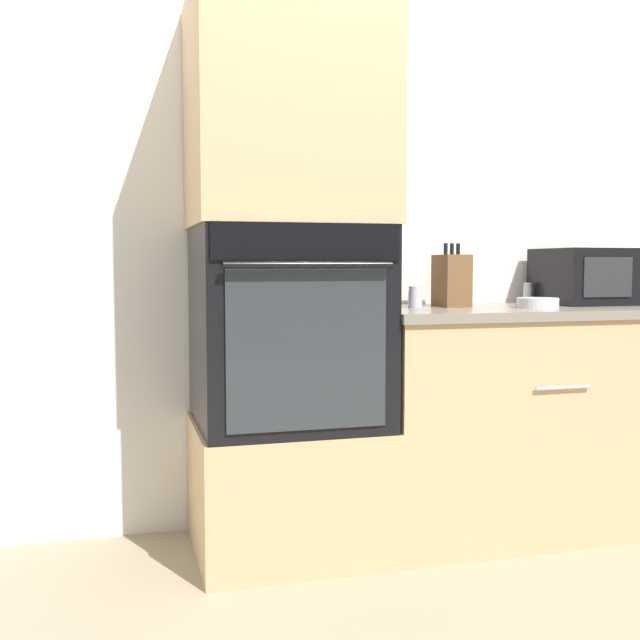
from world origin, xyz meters
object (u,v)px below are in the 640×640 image
object	(u,v)px
microwave	(586,276)
condiment_jar_mid	(415,297)
wall_oven	(288,326)
condiment_jar_near	(528,293)
bowl	(538,303)
knife_block	(451,280)

from	to	relation	value
microwave	condiment_jar_mid	world-z (taller)	microwave
wall_oven	microwave	bearing A→B (deg)	4.17
microwave	condiment_jar_near	size ratio (longest dim) A/B	3.98
wall_oven	bowl	distance (m)	0.98
wall_oven	knife_block	world-z (taller)	wall_oven
microwave	bowl	bearing A→B (deg)	-151.90
microwave	bowl	distance (m)	0.39
bowl	microwave	bearing A→B (deg)	28.10
microwave	condiment_jar_mid	xyz separation A→B (m)	(-0.79, -0.05, -0.08)
bowl	condiment_jar_mid	size ratio (longest dim) A/B	1.90
wall_oven	microwave	size ratio (longest dim) A/B	2.02
bowl	wall_oven	bearing A→B (deg)	175.04
bowl	knife_block	bearing A→B (deg)	149.96
bowl	condiment_jar_mid	world-z (taller)	condiment_jar_mid
condiment_jar_near	condiment_jar_mid	world-z (taller)	condiment_jar_near
condiment_jar_mid	condiment_jar_near	bearing A→B (deg)	15.66
knife_block	condiment_jar_near	bearing A→B (deg)	17.41
microwave	condiment_jar_mid	distance (m)	0.80
bowl	condiment_jar_mid	bearing A→B (deg)	163.72
wall_oven	knife_block	size ratio (longest dim) A/B	2.86
microwave	condiment_jar_mid	size ratio (longest dim) A/B	4.28
condiment_jar_mid	microwave	bearing A→B (deg)	3.42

